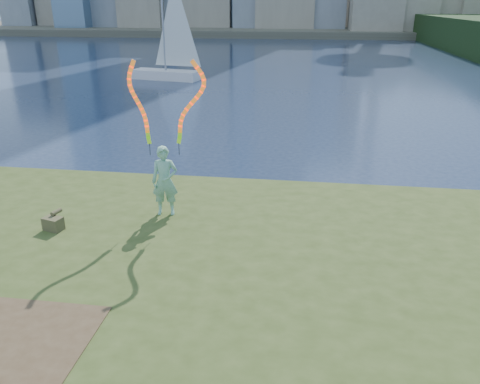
# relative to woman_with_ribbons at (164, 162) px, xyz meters

# --- Properties ---
(ground) EXTENTS (320.00, 320.00, 0.00)m
(ground) POSITION_rel_woman_with_ribbons_xyz_m (0.76, -2.36, -2.19)
(ground) COLOR #18253E
(ground) RESTS_ON ground
(grassy_knoll) EXTENTS (20.00, 18.00, 0.80)m
(grassy_knoll) POSITION_rel_woman_with_ribbons_xyz_m (0.76, -4.66, -1.85)
(grassy_knoll) COLOR #344317
(grassy_knoll) RESTS_ON ground
(far_shore) EXTENTS (320.00, 40.00, 1.20)m
(far_shore) POSITION_rel_woman_with_ribbons_xyz_m (0.76, 92.64, -1.59)
(far_shore) COLOR #4E4939
(far_shore) RESTS_ON ground
(woman_with_ribbons) EXTENTS (2.09, 0.58, 4.16)m
(woman_with_ribbons) POSITION_rel_woman_with_ribbons_xyz_m (0.00, 0.00, 0.00)
(woman_with_ribbons) COLOR #1A7848
(woman_with_ribbons) RESTS_ON grassy_knoll
(canvas_bag) EXTENTS (0.50, 0.57, 0.42)m
(canvas_bag) POSITION_rel_woman_with_ribbons_xyz_m (-2.42, -1.29, -1.22)
(canvas_bag) COLOR #484728
(canvas_bag) RESTS_ON grassy_knoll
(sailboat) EXTENTS (6.02, 2.89, 9.03)m
(sailboat) POSITION_rel_woman_with_ribbons_xyz_m (-7.66, 26.92, -0.64)
(sailboat) COLOR white
(sailboat) RESTS_ON ground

